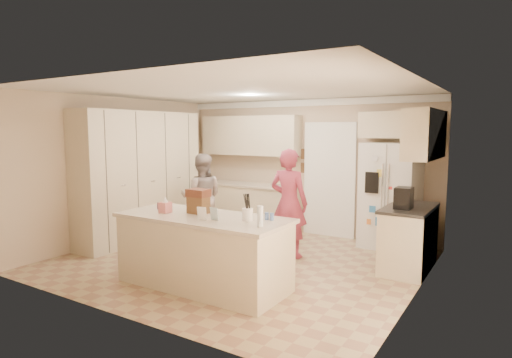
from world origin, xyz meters
The scene contains 41 objects.
floor centered at (0.00, 0.00, -0.01)m, with size 5.20×4.60×0.02m, color tan.
ceiling centered at (0.00, 0.00, 2.61)m, with size 5.20×4.60×0.02m, color white.
wall_back centered at (0.00, 2.31, 1.30)m, with size 5.20×0.02×2.60m, color #CBB296.
wall_front centered at (0.00, -2.31, 1.30)m, with size 5.20×0.02×2.60m, color #CBB296.
wall_left centered at (-2.61, 0.00, 1.30)m, with size 0.02×4.60×2.60m, color #CBB296.
wall_right centered at (2.61, 0.00, 1.30)m, with size 0.02×4.60×2.60m, color #CBB296.
crown_back centered at (0.00, 2.26, 2.53)m, with size 5.20×0.08×0.12m, color white.
pantry_bank centered at (-2.30, 0.20, 1.18)m, with size 0.60×2.60×2.35m, color beige.
back_base_cab centered at (-1.15, 2.00, 0.44)m, with size 2.20×0.60×0.88m, color beige.
back_countertop centered at (-1.15, 1.99, 0.90)m, with size 2.24×0.63×0.04m, color beige.
back_upper_cab centered at (-1.15, 2.12, 1.90)m, with size 2.20×0.35×0.80m, color beige.
doorway_opening centered at (0.55, 2.28, 1.05)m, with size 0.90×0.06×2.10m, color black.
doorway_casing centered at (0.55, 2.24, 1.05)m, with size 1.02×0.03×2.22m, color white.
wall_frame_upper centered at (0.02, 2.27, 1.55)m, with size 0.15×0.02×0.20m, color brown.
wall_frame_lower centered at (0.02, 2.27, 1.28)m, with size 0.15×0.02×0.20m, color brown.
refrigerator centered at (1.76, 2.02, 0.90)m, with size 0.90×0.70×1.80m, color white.
fridge_seam centered at (1.76, 1.66, 0.90)m, with size 0.01×0.02×1.78m, color gray.
fridge_dispenser centered at (1.54, 1.65, 1.15)m, with size 0.22×0.03×0.35m, color black.
fridge_handle_l centered at (1.71, 1.65, 1.05)m, with size 0.02×0.02×0.85m, color silver.
fridge_handle_r centered at (1.81, 1.65, 1.05)m, with size 0.02×0.02×0.85m, color silver.
over_fridge_cab centered at (1.65, 2.12, 2.10)m, with size 0.95×0.35×0.45m, color beige.
right_base_cab centered at (2.30, 1.00, 0.44)m, with size 0.60×1.20×0.88m, color beige.
right_countertop centered at (2.29, 1.00, 0.90)m, with size 0.63×1.24×0.04m, color #2D2B28.
right_upper_cab centered at (2.43, 1.20, 1.95)m, with size 0.35×1.50×0.70m, color beige.
coffee_maker centered at (2.25, 0.80, 1.07)m, with size 0.22×0.28×0.30m, color black.
island_base centered at (0.20, -1.10, 0.44)m, with size 2.20×0.90×0.88m, color beige.
island_top centered at (0.20, -1.10, 0.90)m, with size 2.28×0.96×0.05m, color beige.
utensil_crock centered at (0.85, -1.05, 1.00)m, with size 0.13×0.13×0.15m, color white.
tissue_box centered at (-0.35, -1.20, 1.00)m, with size 0.13×0.13×0.14m, color #D27273.
tissue_plume centered at (-0.35, -1.20, 1.10)m, with size 0.08×0.08×0.08m, color white.
dollhouse_body centered at (0.05, -1.00, 1.04)m, with size 0.26×0.18×0.22m, color brown.
dollhouse_roof centered at (0.05, -1.00, 1.20)m, with size 0.28×0.20×0.10m, color #592D1E.
jam_jar centered at (-0.60, -1.05, 0.97)m, with size 0.07×0.07×0.09m, color #59263F.
greeting_card_a centered at (0.35, -1.30, 1.01)m, with size 0.12×0.01×0.16m, color white.
greeting_card_b centered at (0.50, -1.25, 1.01)m, with size 0.12×0.01×0.16m, color silver.
water_bottle centered at (1.15, -1.25, 1.04)m, with size 0.07×0.07×0.24m, color silver.
shaker_salt centered at (1.02, -0.88, 0.97)m, with size 0.05×0.05×0.09m, color #4B6CAF.
shaker_pepper centered at (1.09, -0.88, 0.97)m, with size 0.05×0.05×0.09m, color #4B6CAF.
teen_boy centered at (-1.31, 0.74, 0.79)m, with size 0.77×0.60×1.59m, color #9B9793.
teen_girl centered at (0.53, 0.65, 0.86)m, with size 0.63×0.41×1.73m, color #B83A59.
fridge_magnets centered at (1.76, 1.66, 0.90)m, with size 0.76×0.02×1.44m, color tan, non-canonical shape.
Camera 1 is at (3.61, -5.29, 2.01)m, focal length 30.00 mm.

